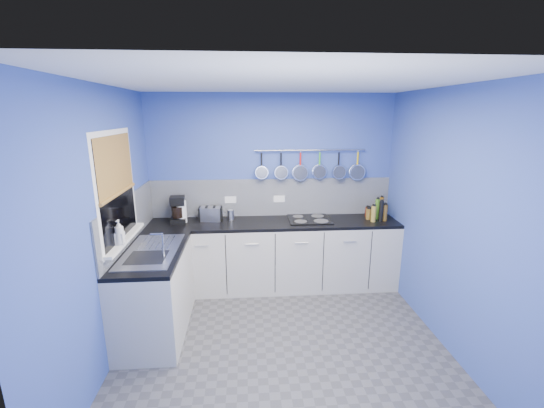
{
  "coord_description": "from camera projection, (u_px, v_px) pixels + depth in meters",
  "views": [
    {
      "loc": [
        -0.34,
        -3.1,
        2.25
      ],
      "look_at": [
        -0.05,
        0.75,
        1.25
      ],
      "focal_mm": 23.27,
      "sensor_mm": 36.0,
      "label": 1
    }
  ],
  "objects": [
    {
      "name": "pan_1",
      "position": [
        281.0,
        165.0,
        4.58
      ],
      "size": [
        0.18,
        0.07,
        0.37
      ],
      "primitive_type": null,
      "color": "silver",
      "rests_on": "pot_rail"
    },
    {
      "name": "pan_5",
      "position": [
        357.0,
        165.0,
        4.65
      ],
      "size": [
        0.21,
        0.05,
        0.4
      ],
      "primitive_type": null,
      "color": "silver",
      "rests_on": "pot_rail"
    },
    {
      "name": "toaster",
      "position": [
        211.0,
        214.0,
        4.54
      ],
      "size": [
        0.3,
        0.2,
        0.18
      ],
      "primitive_type": "cube",
      "rotation": [
        0.0,
        0.0,
        -0.15
      ],
      "color": "silver",
      "rests_on": "worktop_back"
    },
    {
      "name": "sink_unit",
      "position": [
        152.0,
        251.0,
        3.55
      ],
      "size": [
        0.5,
        0.95,
        0.01
      ],
      "primitive_type": "cube",
      "color": "silver",
      "rests_on": "worktop_left"
    },
    {
      "name": "condiment_2",
      "position": [
        368.0,
        212.0,
        4.71
      ],
      "size": [
        0.07,
        0.07,
        0.13
      ],
      "primitive_type": "cylinder",
      "color": "#4C190C",
      "rests_on": "worktop_back"
    },
    {
      "name": "bamboo_blind",
      "position": [
        115.0,
        165.0,
        3.31
      ],
      "size": [
        0.01,
        0.9,
        0.55
      ],
      "primitive_type": "cube",
      "color": "olive",
      "rests_on": "wall_left"
    },
    {
      "name": "pan_2",
      "position": [
        300.0,
        166.0,
        4.6
      ],
      "size": [
        0.21,
        0.05,
        0.4
      ],
      "primitive_type": null,
      "color": "silver",
      "rests_on": "pot_rail"
    },
    {
      "name": "soap_bottle_a",
      "position": [
        119.0,
        232.0,
        3.29
      ],
      "size": [
        0.09,
        0.1,
        0.24
      ],
      "primitive_type": "imported",
      "rotation": [
        0.0,
        0.0,
        -0.03
      ],
      "color": "white",
      "rests_on": "window_sill"
    },
    {
      "name": "socket_left",
      "position": [
        230.0,
        200.0,
        4.68
      ],
      "size": [
        0.15,
        0.01,
        0.09
      ],
      "primitive_type": "cube",
      "color": "white",
      "rests_on": "backsplash_back"
    },
    {
      "name": "worktop_left",
      "position": [
        152.0,
        253.0,
        3.55
      ],
      "size": [
        0.6,
        1.2,
        0.04
      ],
      "primitive_type": "cube",
      "color": "black",
      "rests_on": "cabinet_run_left"
    },
    {
      "name": "condiment_1",
      "position": [
        372.0,
        212.0,
        4.72
      ],
      "size": [
        0.07,
        0.07,
        0.11
      ],
      "primitive_type": "cylinder",
      "color": "#265919",
      "rests_on": "worktop_back"
    },
    {
      "name": "backsplash_left",
      "position": [
        129.0,
        219.0,
        3.76
      ],
      "size": [
        0.02,
        1.8,
        0.5
      ],
      "primitive_type": "cube",
      "color": "#9B9EA7",
      "rests_on": "wall_left"
    },
    {
      "name": "soap_bottle_b",
      "position": [
        120.0,
        235.0,
        3.3
      ],
      "size": [
        0.08,
        0.08,
        0.17
      ],
      "primitive_type": "imported",
      "rotation": [
        0.0,
        0.0,
        0.02
      ],
      "color": "white",
      "rests_on": "window_sill"
    },
    {
      "name": "wall_left",
      "position": [
        104.0,
        228.0,
        3.15
      ],
      "size": [
        0.02,
        3.0,
        2.5
      ],
      "primitive_type": "cube",
      "color": "#364CA3",
      "rests_on": "ground"
    },
    {
      "name": "pot_rail",
      "position": [
        310.0,
        150.0,
        4.57
      ],
      "size": [
        1.45,
        0.02,
        0.02
      ],
      "primitive_type": "cylinder",
      "rotation": [
        0.0,
        1.57,
        0.0
      ],
      "color": "silver",
      "rests_on": "wall_back"
    },
    {
      "name": "pan_4",
      "position": [
        339.0,
        164.0,
        4.63
      ],
      "size": [
        0.19,
        0.08,
        0.38
      ],
      "primitive_type": null,
      "color": "silver",
      "rests_on": "pot_rail"
    },
    {
      "name": "wall_right",
      "position": [
        450.0,
        220.0,
        3.38
      ],
      "size": [
        0.02,
        3.0,
        2.5
      ],
      "primitive_type": "cube",
      "color": "#364CA3",
      "rests_on": "ground"
    },
    {
      "name": "condiment_8",
      "position": [
        374.0,
        214.0,
        4.49
      ],
      "size": [
        0.06,
        0.06,
        0.21
      ],
      "primitive_type": "cylinder",
      "color": "olive",
      "rests_on": "worktop_back"
    },
    {
      "name": "ceiling",
      "position": [
        285.0,
        81.0,
        2.95
      ],
      "size": [
        3.2,
        3.0,
        0.02
      ],
      "primitive_type": "cube",
      "color": "white",
      "rests_on": "ground"
    },
    {
      "name": "window_frame",
      "position": [
        117.0,
        188.0,
        3.37
      ],
      "size": [
        0.01,
        1.0,
        1.1
      ],
      "primitive_type": "cube",
      "color": "white",
      "rests_on": "wall_left"
    },
    {
      "name": "condiment_6",
      "position": [
        385.0,
        213.0,
        4.53
      ],
      "size": [
        0.07,
        0.07,
        0.21
      ],
      "primitive_type": "cylinder",
      "color": "brown",
      "rests_on": "worktop_back"
    },
    {
      "name": "floor",
      "position": [
        282.0,
        342.0,
        3.58
      ],
      "size": [
        3.2,
        3.0,
        0.02
      ],
      "primitive_type": "cube",
      "color": "#47474C",
      "rests_on": "ground"
    },
    {
      "name": "condiment_0",
      "position": [
        381.0,
        207.0,
        4.71
      ],
      "size": [
        0.05,
        0.05,
        0.26
      ],
      "primitive_type": "cylinder",
      "color": "#8C5914",
      "rests_on": "worktop_back"
    },
    {
      "name": "paper_towel",
      "position": [
        182.0,
        212.0,
        4.45
      ],
      "size": [
        0.14,
        0.14,
        0.28
      ],
      "primitive_type": "cylinder",
      "rotation": [
        0.0,
        0.0,
        -0.12
      ],
      "color": "white",
      "rests_on": "worktop_back"
    },
    {
      "name": "socket_right",
      "position": [
        279.0,
        199.0,
        4.73
      ],
      "size": [
        0.15,
        0.01,
        0.09
      ],
      "primitive_type": "cube",
      "color": "white",
      "rests_on": "backsplash_back"
    },
    {
      "name": "hob",
      "position": [
        309.0,
        219.0,
        4.6
      ],
      "size": [
        0.55,
        0.48,
        0.01
      ],
      "primitive_type": "cube",
      "color": "black",
      "rests_on": "worktop_back"
    },
    {
      "name": "cabinet_run_left",
      "position": [
        156.0,
        293.0,
        3.67
      ],
      "size": [
        0.6,
        1.2,
        0.86
      ],
      "primitive_type": "cube",
      "color": "#B8B4AB",
      "rests_on": "ground"
    },
    {
      "name": "wall_front",
      "position": [
        314.0,
        314.0,
        1.81
      ],
      "size": [
        3.2,
        0.02,
        2.5
      ],
      "primitive_type": "cube",
      "color": "#364CA3",
      "rests_on": "ground"
    },
    {
      "name": "wall_back",
      "position": [
        272.0,
        190.0,
        4.72
      ],
      "size": [
        3.2,
        0.02,
        2.5
      ],
      "primitive_type": "cube",
      "color": "#364CA3",
      "rests_on": "ground"
    },
    {
      "name": "cabinet_run_back",
      "position": [
        273.0,
        256.0,
        4.63
      ],
      "size": [
        3.2,
        0.6,
        0.86
      ],
      "primitive_type": "cube",
      "color": "#B8B4AB",
      "rests_on": "ground"
    },
    {
      "name": "condiment_5",
      "position": [
        369.0,
        214.0,
        4.6
      ],
      "size": [
        0.07,
        0.07,
        0.14
      ],
      "primitive_type": "cylinder",
      "color": "brown",
      "rests_on": "worktop_back"
    },
    {
      "name": "condiment_4",
      "position": [
        377.0,
        209.0,
        4.6
      ],
      "size": [
        0.06,
        0.06,
        0.27
      ],
      "primitive_type": "cylinder",
      "color": "#3F721E",
      "rests_on": "worktop_back"
    },
    {
      "name": "canister",
      "position": [
        231.0,
        215.0,
        4.59
      ],
      "size": [
        0.1,
        0.1,
        0.13
      ],
      "primitive_type": "cylinder",
      "rotation": [
        0.0,
        0.0,
        -0.16
      ],
      "color": "silver",
      "rests_on": "worktop_back"
    },
    {
      "name": "coffee_maker",
      "position": [
        178.0,
        210.0,
        4.43
      ],
      "size": [
        0.21,
        0.23,
        0.33
      ],
      "primitive_type": null,
      "rotation": [
        0.0,
        0.0,
        0.11
      ],
      "color": "black",
      "rests_on": "worktop_back"
    },
    {
      "name": "window_glass",
      "position": [
        117.0,
        188.0,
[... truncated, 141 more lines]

